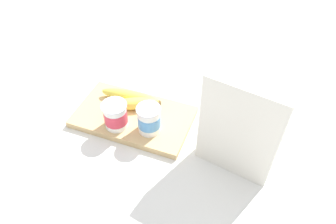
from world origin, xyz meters
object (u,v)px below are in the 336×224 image
at_px(cereal_box, 241,127).
at_px(banana_bunch, 132,99).
at_px(yogurt_cup_front, 149,119).
at_px(yogurt_cup_back, 115,115).
at_px(cutting_board, 134,117).

height_order(cereal_box, banana_bunch, cereal_box).
bearing_deg(banana_bunch, yogurt_cup_front, 139.33).
xyz_separation_m(yogurt_cup_front, yogurt_cup_back, (0.10, 0.02, -0.00)).
height_order(yogurt_cup_back, banana_bunch, yogurt_cup_back).
relative_size(cereal_box, yogurt_cup_back, 3.44).
distance_m(cereal_box, yogurt_cup_front, 0.26).
relative_size(cutting_board, yogurt_cup_front, 4.10).
height_order(cutting_board, cereal_box, cereal_box).
bearing_deg(banana_bunch, cereal_box, 165.30).
distance_m(cutting_board, cereal_box, 0.35).
distance_m(cutting_board, yogurt_cup_front, 0.10).
xyz_separation_m(cutting_board, yogurt_cup_front, (-0.07, 0.04, 0.05)).
bearing_deg(yogurt_cup_front, banana_bunch, -40.67).
relative_size(yogurt_cup_front, yogurt_cup_back, 1.04).
height_order(yogurt_cup_front, banana_bunch, yogurt_cup_front).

